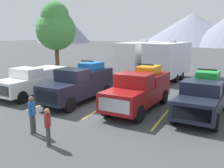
% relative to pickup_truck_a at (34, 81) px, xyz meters
% --- Properties ---
extents(ground_plane, '(240.00, 240.00, 0.00)m').
position_rel_pickup_truck_a_xyz_m(ground_plane, '(5.84, -1.20, -1.09)').
color(ground_plane, '#3F4244').
extents(pickup_truck_a, '(2.53, 5.47, 2.07)m').
position_rel_pickup_truck_a_xyz_m(pickup_truck_a, '(0.00, 0.00, 0.00)').
color(pickup_truck_a, white).
rests_on(pickup_truck_a, ground).
extents(pickup_truck_b, '(2.45, 5.90, 2.64)m').
position_rel_pickup_truck_a_xyz_m(pickup_truck_b, '(3.89, 0.03, 0.13)').
color(pickup_truck_b, black).
rests_on(pickup_truck_b, ground).
extents(pickup_truck_c, '(2.53, 5.96, 2.60)m').
position_rel_pickup_truck_a_xyz_m(pickup_truck_c, '(7.94, 0.11, 0.12)').
color(pickup_truck_c, maroon).
rests_on(pickup_truck_c, ground).
extents(pickup_truck_d, '(2.52, 5.54, 2.48)m').
position_rel_pickup_truck_a_xyz_m(pickup_truck_d, '(11.47, 0.39, 0.03)').
color(pickup_truck_d, black).
rests_on(pickup_truck_d, ground).
extents(lot_stripe_a, '(0.12, 5.50, 0.01)m').
position_rel_pickup_truck_a_xyz_m(lot_stripe_a, '(-1.66, -0.22, -1.09)').
color(lot_stripe_a, gold).
rests_on(lot_stripe_a, ground).
extents(lot_stripe_b, '(0.12, 5.50, 0.01)m').
position_rel_pickup_truck_a_xyz_m(lot_stripe_b, '(2.09, -0.22, -1.09)').
color(lot_stripe_b, gold).
rests_on(lot_stripe_b, ground).
extents(lot_stripe_c, '(0.12, 5.50, 0.01)m').
position_rel_pickup_truck_a_xyz_m(lot_stripe_c, '(5.84, -0.22, -1.09)').
color(lot_stripe_c, gold).
rests_on(lot_stripe_c, ground).
extents(lot_stripe_d, '(0.12, 5.50, 0.01)m').
position_rel_pickup_truck_a_xyz_m(lot_stripe_d, '(9.59, -0.22, -1.09)').
color(lot_stripe_d, gold).
rests_on(lot_stripe_d, ground).
extents(camper_trailer_a, '(3.22, 8.05, 3.85)m').
position_rel_pickup_truck_a_xyz_m(camper_trailer_a, '(4.41, 10.49, 0.94)').
color(camper_trailer_a, white).
rests_on(camper_trailer_a, ground).
extents(camper_trailer_b, '(3.32, 7.93, 3.85)m').
position_rel_pickup_truck_a_xyz_m(camper_trailer_b, '(7.38, 10.15, 0.94)').
color(camper_trailer_b, silver).
rests_on(camper_trailer_b, ground).
extents(person_a, '(0.24, 0.38, 1.73)m').
position_rel_pickup_truck_a_xyz_m(person_a, '(4.89, -5.51, -0.09)').
color(person_a, '#3F3F42').
rests_on(person_a, ground).
extents(person_b, '(0.25, 0.33, 1.56)m').
position_rel_pickup_truck_a_xyz_m(person_b, '(6.29, -6.19, -0.19)').
color(person_b, '#3F3F42').
rests_on(person_b, ground).
extents(tree_a, '(4.87, 4.87, 8.20)m').
position_rel_pickup_truck_a_xyz_m(tree_a, '(-6.97, 11.92, 4.12)').
color(tree_a, brown).
rests_on(tree_a, ground).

